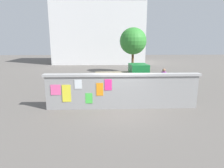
# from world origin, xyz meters

# --- Properties ---
(ground) EXTENTS (60.00, 60.00, 0.00)m
(ground) POSITION_xyz_m (0.00, 8.00, 0.00)
(ground) COLOR #605B56
(poster_wall) EXTENTS (7.92, 0.42, 1.82)m
(poster_wall) POSITION_xyz_m (-0.01, -0.00, 0.93)
(poster_wall) COLOR gray
(poster_wall) RESTS_ON ground
(auto_rickshaw_truck) EXTENTS (3.69, 1.72, 1.85)m
(auto_rickshaw_truck) POSITION_xyz_m (0.46, 3.70, 0.90)
(auto_rickshaw_truck) COLOR black
(auto_rickshaw_truck) RESTS_ON ground
(motorcycle) EXTENTS (1.90, 0.56, 0.87)m
(motorcycle) POSITION_xyz_m (2.91, 1.50, 0.46)
(motorcycle) COLOR black
(motorcycle) RESTS_ON ground
(bicycle_near) EXTENTS (1.68, 0.53, 0.95)m
(bicycle_near) POSITION_xyz_m (-3.34, 4.45, 0.36)
(bicycle_near) COLOR black
(bicycle_near) RESTS_ON ground
(bicycle_far) EXTENTS (1.71, 0.44, 0.95)m
(bicycle_far) POSITION_xyz_m (-2.77, 1.19, 0.36)
(bicycle_far) COLOR black
(bicycle_far) RESTS_ON ground
(person_walking) EXTENTS (0.47, 0.47, 1.62)m
(person_walking) POSITION_xyz_m (3.05, 3.13, 0.99)
(person_walking) COLOR #D83F72
(person_walking) RESTS_ON ground
(tree_roadside) EXTENTS (2.77, 2.77, 4.76)m
(tree_roadside) POSITION_xyz_m (2.05, 11.06, 3.36)
(tree_roadside) COLOR brown
(tree_roadside) RESTS_ON ground
(building_background) EXTENTS (13.62, 6.84, 9.47)m
(building_background) POSITION_xyz_m (-1.78, 21.48, 4.75)
(building_background) COLOR silver
(building_background) RESTS_ON ground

